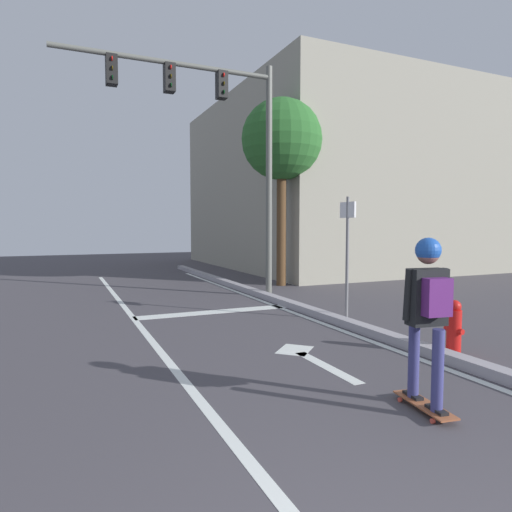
% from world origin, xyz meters
% --- Properties ---
extents(lane_line_center, '(0.12, 20.00, 0.01)m').
position_xyz_m(lane_line_center, '(-0.22, 6.00, 0.00)').
color(lane_line_center, silver).
rests_on(lane_line_center, ground).
extents(lane_line_curbside, '(0.12, 20.00, 0.01)m').
position_xyz_m(lane_line_curbside, '(2.95, 6.00, 0.00)').
color(lane_line_curbside, silver).
rests_on(lane_line_curbside, ground).
extents(stop_bar, '(3.32, 0.40, 0.01)m').
position_xyz_m(stop_bar, '(1.44, 8.22, 0.00)').
color(stop_bar, silver).
rests_on(stop_bar, ground).
extents(lane_arrow_stem, '(0.16, 1.40, 0.01)m').
position_xyz_m(lane_arrow_stem, '(1.60, 4.13, 0.00)').
color(lane_arrow_stem, silver).
rests_on(lane_arrow_stem, ground).
extents(lane_arrow_head, '(0.71, 0.71, 0.01)m').
position_xyz_m(lane_arrow_head, '(1.60, 4.98, 0.00)').
color(lane_arrow_head, silver).
rests_on(lane_arrow_head, ground).
extents(curb_strip, '(0.24, 24.00, 0.14)m').
position_xyz_m(curb_strip, '(3.20, 6.00, 0.07)').
color(curb_strip, '#9A959B').
rests_on(curb_strip, ground).
extents(skateboard, '(0.32, 0.79, 0.07)m').
position_xyz_m(skateboard, '(1.72, 2.57, 0.06)').
color(skateboard, '#975131').
rests_on(skateboard, ground).
extents(skater, '(0.45, 0.62, 1.64)m').
position_xyz_m(skater, '(1.72, 2.56, 1.11)').
color(skater, navy).
rests_on(skater, skateboard).
extents(traffic_signal_mast, '(5.19, 0.34, 5.86)m').
position_xyz_m(traffic_signal_mast, '(1.98, 9.72, 4.33)').
color(traffic_signal_mast, '#5F615A').
rests_on(traffic_signal_mast, ground).
extents(street_sign_post, '(0.06, 0.44, 2.38)m').
position_xyz_m(street_sign_post, '(3.52, 6.38, 1.55)').
color(street_sign_post, slate).
rests_on(street_sign_post, ground).
extents(fire_hydrant, '(0.20, 0.30, 0.78)m').
position_xyz_m(fire_hydrant, '(3.56, 3.87, 0.39)').
color(fire_hydrant, red).
rests_on(fire_hydrant, ground).
extents(roadside_tree, '(2.45, 2.45, 5.67)m').
position_xyz_m(roadside_tree, '(4.70, 11.44, 4.39)').
color(roadside_tree, '#523720').
rests_on(roadside_tree, ground).
extents(building_block, '(11.22, 12.07, 7.41)m').
position_xyz_m(building_block, '(10.71, 17.06, 3.71)').
color(building_block, gray).
rests_on(building_block, ground).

